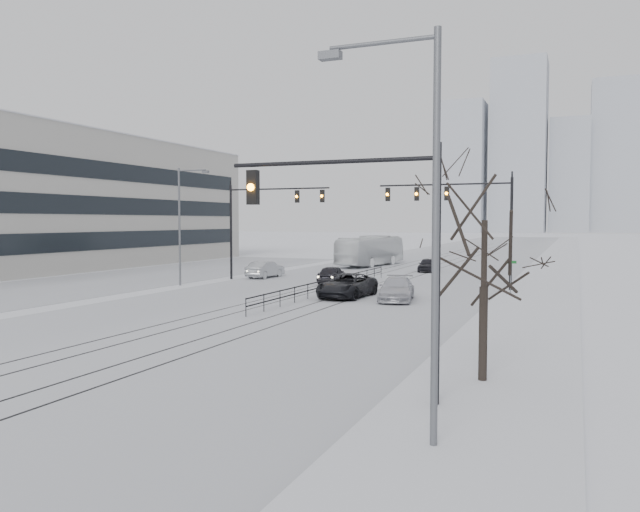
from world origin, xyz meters
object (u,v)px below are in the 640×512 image
(traffic_mast_near, at_px, (377,236))
(sedan_sb_inner, at_px, (332,275))
(bare_tree, at_px, (485,237))
(box_truck, at_px, (371,251))
(sedan_sb_outer, at_px, (265,270))
(sedan_nb_far, at_px, (427,265))
(sedan_nb_front, at_px, (347,286))
(sedan_nb_right, at_px, (396,289))

(traffic_mast_near, xyz_separation_m, sedan_sb_inner, (-12.98, 29.84, -3.85))
(bare_tree, bearing_deg, box_truck, 111.73)
(sedan_sb_outer, bearing_deg, box_truck, -100.66)
(bare_tree, bearing_deg, traffic_mast_near, -128.76)
(traffic_mast_near, bearing_deg, bare_tree, 51.24)
(sedan_sb_outer, relative_size, sedan_nb_far, 1.14)
(sedan_nb_front, relative_size, sedan_nb_right, 1.11)
(sedan_sb_inner, xyz_separation_m, sedan_nb_right, (7.60, -8.42, 0.01))
(traffic_mast_near, xyz_separation_m, bare_tree, (2.41, 3.00, -0.07))
(sedan_sb_inner, bearing_deg, sedan_nb_far, -113.87)
(sedan_sb_inner, height_order, sedan_sb_outer, sedan_sb_outer)
(traffic_mast_near, xyz_separation_m, sedan_nb_far, (-8.53, 44.03, -3.90))
(sedan_nb_front, distance_m, box_truck, 28.64)
(sedan_nb_front, bearing_deg, traffic_mast_near, -65.43)
(bare_tree, xyz_separation_m, sedan_nb_front, (-11.20, 18.80, -3.72))
(sedan_sb_outer, relative_size, sedan_nb_front, 0.80)
(sedan_sb_outer, bearing_deg, sedan_sb_inner, 164.29)
(sedan_sb_outer, xyz_separation_m, sedan_nb_right, (14.81, -10.81, -0.01))
(sedan_nb_far, bearing_deg, sedan_nb_right, -86.84)
(traffic_mast_near, height_order, sedan_nb_far, traffic_mast_near)
(sedan_nb_front, distance_m, sedan_nb_far, 22.23)
(bare_tree, distance_m, box_truck, 50.11)
(traffic_mast_near, relative_size, bare_tree, 1.15)
(traffic_mast_near, height_order, sedan_sb_inner, traffic_mast_near)
(sedan_nb_far, height_order, box_truck, box_truck)
(traffic_mast_near, distance_m, box_truck, 52.11)
(sedan_nb_front, relative_size, box_truck, 0.47)
(sedan_sb_outer, bearing_deg, sedan_nb_front, 140.18)
(sedan_nb_front, xyz_separation_m, sedan_nb_far, (0.26, 22.23, -0.11))
(sedan_sb_inner, bearing_deg, box_truck, -87.39)
(bare_tree, bearing_deg, sedan_sb_outer, 127.71)
(sedan_sb_inner, xyz_separation_m, box_truck, (-3.13, 19.63, 0.94))
(sedan_nb_far, bearing_deg, box_truck, 139.52)
(sedan_sb_outer, height_order, box_truck, box_truck)
(traffic_mast_near, height_order, box_truck, traffic_mast_near)
(sedan_sb_outer, height_order, sedan_nb_right, sedan_sb_outer)
(sedan_nb_right, distance_m, box_truck, 30.05)
(bare_tree, relative_size, sedan_nb_right, 1.22)
(traffic_mast_near, distance_m, bare_tree, 3.85)
(bare_tree, distance_m, sedan_nb_front, 22.19)
(traffic_mast_near, bearing_deg, sedan_nb_front, 111.96)
(sedan_nb_front, bearing_deg, box_truck, 107.42)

